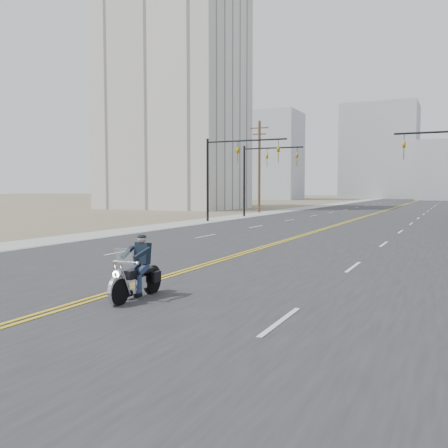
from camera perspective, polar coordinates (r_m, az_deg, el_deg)
road at (r=76.32m, az=18.91°, el=1.77°), size 20.00×200.00×0.01m
sidewalk_left at (r=78.41m, az=10.52°, el=1.98°), size 3.00×200.00×0.01m
traffic_mast_left at (r=41.63m, az=0.61°, el=7.02°), size 7.10×0.26×7.00m
traffic_mast_far at (r=49.13m, az=4.16°, el=6.49°), size 6.10×0.26×7.00m
utility_pole_left at (r=57.76m, az=4.05°, el=6.73°), size 2.20×0.30×10.50m
apartment_block at (r=71.86m, az=-5.76°, el=13.84°), size 18.00×14.00×30.00m
haze_bldg_a at (r=128.60m, az=5.48°, el=7.73°), size 14.00×12.00×22.00m
haze_bldg_d at (r=147.57m, az=17.36°, el=7.87°), size 20.00×15.00×26.00m
haze_bldg_f at (r=147.89m, az=1.94°, el=6.10°), size 12.00×12.00×16.00m
motorcyclist at (r=12.83m, az=-10.01°, el=-4.91°), size 0.95×2.12×1.64m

